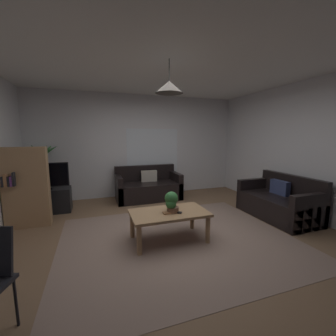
# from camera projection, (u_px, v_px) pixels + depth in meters

# --- Properties ---
(floor) EXTENTS (5.34, 5.15, 0.02)m
(floor) POSITION_uv_depth(u_px,v_px,m) (174.00, 235.00, 3.56)
(floor) COLOR brown
(floor) RESTS_ON ground
(rug) EXTENTS (3.47, 2.83, 0.01)m
(rug) POSITION_uv_depth(u_px,v_px,m) (179.00, 240.00, 3.37)
(rug) COLOR gray
(rug) RESTS_ON ground
(wall_back) EXTENTS (5.46, 0.06, 2.63)m
(wall_back) POSITION_uv_depth(u_px,v_px,m) (140.00, 146.00, 5.80)
(wall_back) COLOR silver
(wall_back) RESTS_ON ground
(wall_right) EXTENTS (0.06, 5.15, 2.63)m
(wall_right) POSITION_uv_depth(u_px,v_px,m) (305.00, 150.00, 4.24)
(wall_right) COLOR silver
(wall_right) RESTS_ON ground
(ceiling) EXTENTS (5.34, 5.15, 0.02)m
(ceiling) POSITION_uv_depth(u_px,v_px,m) (175.00, 62.00, 3.17)
(ceiling) COLOR white
(window_pane) EXTENTS (1.40, 0.01, 1.20)m
(window_pane) POSITION_uv_depth(u_px,v_px,m) (153.00, 151.00, 5.91)
(window_pane) COLOR white
(couch_under_window) EXTENTS (1.58, 0.80, 0.82)m
(couch_under_window) POSITION_uv_depth(u_px,v_px,m) (148.00, 188.00, 5.52)
(couch_under_window) COLOR black
(couch_under_window) RESTS_ON ground
(couch_right_side) EXTENTS (0.80, 1.46, 0.82)m
(couch_right_side) POSITION_uv_depth(u_px,v_px,m) (278.00, 203.00, 4.29)
(couch_right_side) COLOR black
(couch_right_side) RESTS_ON ground
(coffee_table) EXTENTS (1.15, 0.66, 0.45)m
(coffee_table) POSITION_uv_depth(u_px,v_px,m) (169.00, 216.00, 3.31)
(coffee_table) COLOR #A87F56
(coffee_table) RESTS_ON ground
(book_on_table_0) EXTENTS (0.15, 0.10, 0.02)m
(book_on_table_0) POSITION_uv_depth(u_px,v_px,m) (168.00, 213.00, 3.23)
(book_on_table_0) COLOR #99663F
(book_on_table_0) RESTS_ON coffee_table
(remote_on_table_0) EXTENTS (0.16, 0.14, 0.02)m
(remote_on_table_0) POSITION_uv_depth(u_px,v_px,m) (176.00, 212.00, 3.25)
(remote_on_table_0) COLOR black
(remote_on_table_0) RESTS_ON coffee_table
(remote_on_table_1) EXTENTS (0.12, 0.17, 0.02)m
(remote_on_table_1) POSITION_uv_depth(u_px,v_px,m) (173.00, 208.00, 3.42)
(remote_on_table_1) COLOR black
(remote_on_table_1) RESTS_ON coffee_table
(potted_plant_on_table) EXTENTS (0.21, 0.21, 0.31)m
(potted_plant_on_table) POSITION_uv_depth(u_px,v_px,m) (172.00, 202.00, 3.26)
(potted_plant_on_table) COLOR brown
(potted_plant_on_table) RESTS_ON coffee_table
(tv_stand) EXTENTS (0.90, 0.44, 0.50)m
(tv_stand) POSITION_uv_depth(u_px,v_px,m) (48.00, 201.00, 4.54)
(tv_stand) COLOR black
(tv_stand) RESTS_ON ground
(tv) EXTENTS (0.88, 0.16, 0.54)m
(tv) POSITION_uv_depth(u_px,v_px,m) (45.00, 176.00, 4.45)
(tv) COLOR black
(tv) RESTS_ON tv_stand
(potted_palm_corner) EXTENTS (0.87, 0.83, 1.46)m
(potted_palm_corner) POSITION_uv_depth(u_px,v_px,m) (43.00, 177.00, 4.93)
(potted_palm_corner) COLOR brown
(potted_palm_corner) RESTS_ON ground
(bookshelf_corner) EXTENTS (0.70, 0.31, 1.40)m
(bookshelf_corner) POSITION_uv_depth(u_px,v_px,m) (26.00, 187.00, 3.78)
(bookshelf_corner) COLOR #A87F56
(bookshelf_corner) RESTS_ON ground
(pendant_lamp) EXTENTS (0.39, 0.39, 0.46)m
(pendant_lamp) POSITION_uv_depth(u_px,v_px,m) (169.00, 87.00, 3.04)
(pendant_lamp) COLOR black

